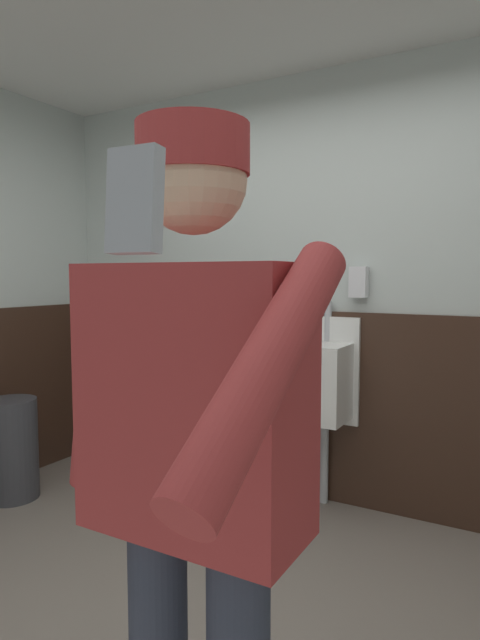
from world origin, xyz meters
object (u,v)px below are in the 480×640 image
urinal_middle (320,381)px  urinal_left (213,370)px  person (193,447)px  soap_dispenser (359,282)px  trash_bin (12,449)px  cell_phone (135,201)px

urinal_middle → urinal_left: bearing=180.0°
person → urinal_left: bearing=121.5°
urinal_middle → soap_dispenser: bearing=32.8°
trash_bin → urinal_left: bearing=40.0°
urinal_left → cell_phone: cell_phone is taller
urinal_middle → soap_dispenser: 0.62m
urinal_middle → trash_bin: urinal_middle is taller
person → soap_dispenser: size_ratio=9.53×
urinal_middle → cell_phone: bearing=-73.3°
person → cell_phone: size_ratio=15.60×
person → urinal_middle: bearing=103.3°
urinal_left → soap_dispenser: 1.11m
person → trash_bin: 2.59m
person → trash_bin: (-2.20, 1.17, -0.71)m
person → trash_bin: person is taller
trash_bin → soap_dispenser: bearing=26.1°
urinal_middle → person: person is taller
urinal_left → person: person is taller
soap_dispenser → urinal_left: bearing=-172.7°
person → cell_phone: person is taller
urinal_left → urinal_middle: size_ratio=1.00×
urinal_middle → trash_bin: (-1.72, -0.82, -0.46)m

